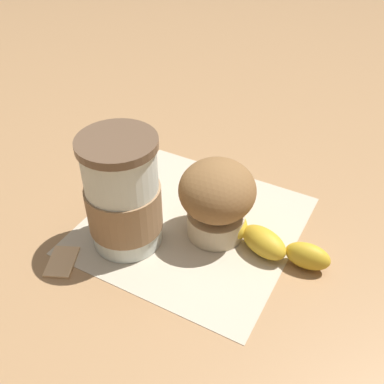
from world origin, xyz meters
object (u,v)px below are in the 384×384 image
at_px(coffee_cup, 123,197).
at_px(banana, 252,228).
at_px(sugar_packet, 62,261).
at_px(muffin, 216,199).

bearing_deg(coffee_cup, banana, -63.77).
height_order(coffee_cup, sugar_packet, coffee_cup).
relative_size(coffee_cup, banana, 0.77).
bearing_deg(sugar_packet, coffee_cup, -36.64).
xyz_separation_m(coffee_cup, sugar_packet, (-0.07, 0.05, -0.07)).
bearing_deg(banana, sugar_packet, 125.76).
distance_m(coffee_cup, banana, 0.17).
relative_size(coffee_cup, sugar_packet, 3.03).
bearing_deg(sugar_packet, banana, -54.24).
relative_size(muffin, banana, 0.55).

